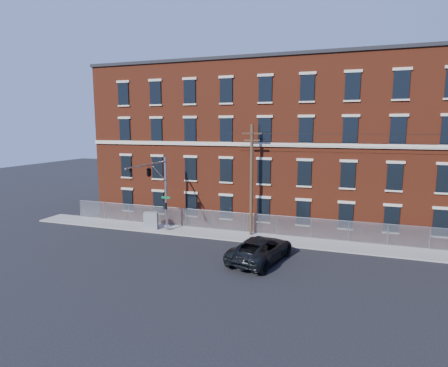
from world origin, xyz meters
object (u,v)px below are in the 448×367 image
object	(u,v)px
utility_pole_near	(251,178)
utility_cabinet	(151,221)
traffic_signal_mast	(153,179)
pickup_truck	(261,249)

from	to	relation	value
utility_pole_near	utility_cabinet	bearing A→B (deg)	-172.89
traffic_signal_mast	utility_pole_near	bearing A→B (deg)	23.14
traffic_signal_mast	utility_pole_near	distance (m)	8.70
utility_pole_near	pickup_truck	world-z (taller)	utility_pole_near
pickup_truck	utility_cabinet	distance (m)	12.76
traffic_signal_mast	pickup_truck	xyz separation A→B (m)	(10.24, -2.44, -4.49)
utility_cabinet	traffic_signal_mast	bearing A→B (deg)	-68.38
pickup_truck	utility_cabinet	size ratio (longest dim) A/B	3.97
traffic_signal_mast	utility_cabinet	distance (m)	5.23
utility_pole_near	pickup_truck	xyz separation A→B (m)	(2.24, -5.86, -4.44)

